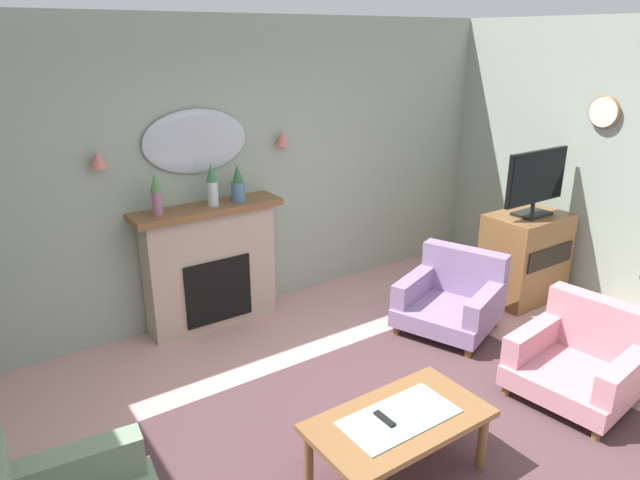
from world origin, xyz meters
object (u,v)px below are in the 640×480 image
at_px(mantel_vase_left, 156,193).
at_px(tv_remote, 384,419).
at_px(fireplace, 211,267).
at_px(tv_flatscreen, 536,181).
at_px(wall_sconce_left, 98,159).
at_px(wall_clock, 604,112).
at_px(coffee_table, 399,425).
at_px(tv_cabinet, 525,257).
at_px(wall_sconce_right, 282,138).
at_px(mantel_vase_right, 212,184).
at_px(armchair_near_fireplace, 582,358).
at_px(wall_mirror, 196,141).
at_px(mantel_vase_centre, 238,185).
at_px(armchair_by_coffee_table, 452,297).

height_order(mantel_vase_left, tv_remote, mantel_vase_left).
distance_m(mantel_vase_left, tv_remote, 2.64).
bearing_deg(fireplace, tv_flatscreen, -24.58).
bearing_deg(mantel_vase_left, wall_sconce_left, 163.30).
height_order(wall_clock, coffee_table, wall_clock).
bearing_deg(tv_cabinet, wall_sconce_right, 145.58).
xyz_separation_m(mantel_vase_left, mantel_vase_right, (0.50, 0.00, -0.00)).
relative_size(armchair_near_fireplace, tv_cabinet, 1.01).
relative_size(wall_sconce_left, tv_remote, 0.88).
bearing_deg(tv_remote, wall_sconce_right, 71.10).
height_order(wall_clock, tv_flatscreen, wall_clock).
bearing_deg(tv_flatscreen, mantel_vase_left, 158.85).
bearing_deg(tv_cabinet, armchair_near_fireplace, -128.95).
relative_size(mantel_vase_right, wall_sconce_left, 2.70).
bearing_deg(armchair_near_fireplace, coffee_table, 176.01).
bearing_deg(wall_mirror, tv_remote, -90.64).
distance_m(wall_clock, tv_remote, 3.81).
bearing_deg(mantel_vase_right, tv_flatscreen, -24.49).
height_order(fireplace, coffee_table, fireplace).
bearing_deg(wall_clock, mantel_vase_right, 154.85).
relative_size(wall_mirror, tv_flatscreen, 1.14).
bearing_deg(mantel_vase_centre, tv_remote, -97.66).
bearing_deg(mantel_vase_centre, armchair_near_fireplace, -60.10).
bearing_deg(wall_clock, wall_mirror, 152.85).
xyz_separation_m(fireplace, wall_mirror, (0.00, 0.14, 1.14)).
bearing_deg(armchair_by_coffee_table, mantel_vase_centre, 138.75).
distance_m(fireplace, mantel_vase_centre, 0.80).
bearing_deg(tv_flatscreen, fireplace, 155.42).
xyz_separation_m(mantel_vase_centre, tv_cabinet, (2.57, -1.26, -0.86)).
xyz_separation_m(wall_clock, armchair_by_coffee_table, (-1.59, 0.26, -1.59)).
bearing_deg(wall_mirror, fireplace, -90.00).
bearing_deg(armchair_near_fireplace, mantel_vase_left, 130.82).
height_order(wall_mirror, tv_cabinet, wall_mirror).
relative_size(wall_clock, tv_flatscreen, 0.37).
xyz_separation_m(mantel_vase_left, tv_flatscreen, (3.32, -1.28, -0.11)).
height_order(fireplace, tv_flatscreen, tv_flatscreen).
bearing_deg(mantel_vase_right, armchair_near_fireplace, -56.13).
relative_size(wall_clock, tv_remote, 1.94).
distance_m(wall_mirror, wall_sconce_left, 0.85).
bearing_deg(tv_cabinet, tv_flatscreen, -90.00).
bearing_deg(fireplace, wall_clock, -25.21).
xyz_separation_m(mantel_vase_left, wall_sconce_right, (1.30, 0.12, 0.31)).
bearing_deg(tv_cabinet, mantel_vase_left, 159.16).
relative_size(armchair_by_coffee_table, tv_cabinet, 1.17).
distance_m(fireplace, tv_cabinet, 3.15).
bearing_deg(wall_sconce_right, tv_flatscreen, -34.82).
bearing_deg(armchair_near_fireplace, wall_sconce_right, 109.14).
bearing_deg(mantel_vase_right, tv_remote, -91.86).
height_order(wall_mirror, wall_sconce_left, wall_mirror).
bearing_deg(wall_sconce_left, armchair_near_fireplace, -45.78).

